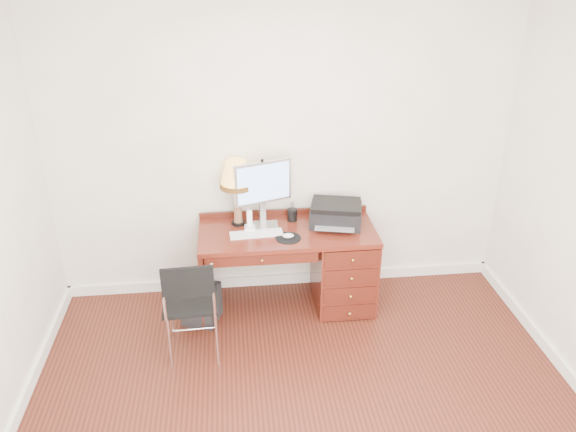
{
  "coord_description": "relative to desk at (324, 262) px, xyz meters",
  "views": [
    {
      "loc": [
        -0.45,
        -2.79,
        2.97
      ],
      "look_at": [
        -0.02,
        1.2,
        0.99
      ],
      "focal_mm": 35.0,
      "sensor_mm": 36.0,
      "label": 1
    }
  ],
  "objects": [
    {
      "name": "chair",
      "position": [
        -1.13,
        -0.62,
        0.13
      ],
      "size": [
        0.44,
        0.44,
        0.89
      ],
      "rotation": [
        0.0,
        0.0,
        0.04
      ],
      "color": "black",
      "rests_on": "ground"
    },
    {
      "name": "room_shell",
      "position": [
        -0.32,
        -0.77,
        -0.36
      ],
      "size": [
        4.0,
        4.0,
        4.0
      ],
      "color": "white",
      "rests_on": "ground"
    },
    {
      "name": "mouse_pad",
      "position": [
        -0.33,
        -0.15,
        0.35
      ],
      "size": [
        0.21,
        0.21,
        0.04
      ],
      "color": "black",
      "rests_on": "desk"
    },
    {
      "name": "equipment_box",
      "position": [
        -1.08,
        -0.16,
        -0.25
      ],
      "size": [
        0.35,
        0.35,
        0.32
      ],
      "primitive_type": "cube",
      "rotation": [
        0.0,
        0.0,
        -0.34
      ],
      "color": "black",
      "rests_on": "ground"
    },
    {
      "name": "phone",
      "position": [
        -0.64,
        0.03,
        0.39
      ],
      "size": [
        0.09,
        0.09,
        0.19
      ],
      "rotation": [
        0.0,
        0.0,
        -0.02
      ],
      "color": "white",
      "rests_on": "desk"
    },
    {
      "name": "ground",
      "position": [
        -0.32,
        -1.4,
        -0.41
      ],
      "size": [
        4.0,
        4.0,
        0.0
      ],
      "primitive_type": "plane",
      "color": "#39140D",
      "rests_on": "ground"
    },
    {
      "name": "leg_lamp",
      "position": [
        -0.73,
        0.16,
        0.77
      ],
      "size": [
        0.29,
        0.29,
        0.58
      ],
      "color": "black",
      "rests_on": "desk"
    },
    {
      "name": "desk",
      "position": [
        0.0,
        0.0,
        0.0
      ],
      "size": [
        1.5,
        0.67,
        0.75
      ],
      "color": "maroon",
      "rests_on": "ground"
    },
    {
      "name": "pen_cup",
      "position": [
        -0.26,
        0.18,
        0.39
      ],
      "size": [
        0.09,
        0.09,
        0.11
      ],
      "primitive_type": "cylinder",
      "color": "black",
      "rests_on": "desk"
    },
    {
      "name": "monitor",
      "position": [
        -0.51,
        0.12,
        0.7
      ],
      "size": [
        0.49,
        0.24,
        0.58
      ],
      "rotation": [
        0.0,
        0.0,
        0.33
      ],
      "color": "silver",
      "rests_on": "desk"
    },
    {
      "name": "keyboard",
      "position": [
        -0.59,
        -0.06,
        0.35
      ],
      "size": [
        0.45,
        0.15,
        0.02
      ],
      "primitive_type": "cube",
      "rotation": [
        0.0,
        0.0,
        0.07
      ],
      "color": "white",
      "rests_on": "desk"
    },
    {
      "name": "printer",
      "position": [
        0.11,
        0.08,
        0.43
      ],
      "size": [
        0.5,
        0.43,
        0.19
      ],
      "rotation": [
        0.0,
        0.0,
        -0.23
      ],
      "color": "black",
      "rests_on": "desk"
    }
  ]
}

